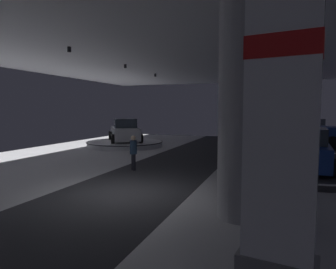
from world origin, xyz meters
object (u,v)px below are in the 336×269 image
object	(u,v)px
display_platform_mid_right	(304,171)
display_car_mid_right	(305,150)
column_right	(242,110)
brand_sign_pylon	(281,138)
display_car_deep_right	(309,130)
display_platform_far_right	(298,149)
display_car_far_left	(125,131)
display_platform_far_left	(125,143)
visitor_walking_near	(133,151)
pickup_truck_far_right	(293,132)
display_platform_deep_right	(309,141)

from	to	relation	value
display_platform_mid_right	display_car_mid_right	world-z (taller)	display_car_mid_right
column_right	display_platform_mid_right	xyz separation A→B (m)	(1.96, 6.00, -2.59)
column_right	brand_sign_pylon	size ratio (longest dim) A/B	1.23
brand_sign_pylon	display_car_deep_right	world-z (taller)	brand_sign_pylon
column_right	display_platform_mid_right	world-z (taller)	column_right
column_right	display_car_mid_right	distance (m)	6.51
display_platform_mid_right	display_platform_far_right	world-z (taller)	display_platform_far_right
display_car_far_left	display_platform_mid_right	bearing A→B (deg)	-27.09
display_car_mid_right	display_platform_far_left	world-z (taller)	display_car_mid_right
visitor_walking_near	display_platform_mid_right	bearing A→B (deg)	13.01
display_platform_mid_right	pickup_truck_far_right	size ratio (longest dim) A/B	1.05
brand_sign_pylon	pickup_truck_far_right	xyz separation A→B (m)	(0.86, 15.61, -0.99)
column_right	display_platform_far_right	xyz separation A→B (m)	(2.09, 13.03, -2.55)
display_platform_mid_right	display_car_mid_right	distance (m)	0.89
brand_sign_pylon	display_car_mid_right	distance (m)	8.69
display_car_mid_right	display_car_deep_right	world-z (taller)	display_car_deep_right
display_platform_mid_right	pickup_truck_far_right	xyz separation A→B (m)	(-0.19, 7.04, 1.14)
brand_sign_pylon	display_platform_far_left	xyz separation A→B (m)	(-10.87, 14.68, -2.09)
pickup_truck_far_right	visitor_walking_near	xyz separation A→B (m)	(-7.04, -8.71, -0.40)
pickup_truck_far_right	column_right	bearing A→B (deg)	-97.72
display_platform_deep_right	visitor_walking_near	xyz separation A→B (m)	(-8.54, -14.77, 0.74)
column_right	display_platform_far_left	distance (m)	15.90
display_platform_far_right	pickup_truck_far_right	world-z (taller)	pickup_truck_far_right
brand_sign_pylon	display_car_deep_right	bearing A→B (deg)	83.74
display_car_deep_right	visitor_walking_near	size ratio (longest dim) A/B	2.84
column_right	pickup_truck_far_right	distance (m)	13.25
display_car_far_left	display_car_mid_right	bearing A→B (deg)	-27.22
column_right	brand_sign_pylon	xyz separation A→B (m)	(0.90, -2.56, -0.45)
pickup_truck_far_right	display_platform_deep_right	world-z (taller)	pickup_truck_far_right
visitor_walking_near	display_platform_deep_right	bearing A→B (deg)	59.96
display_platform_far_right	pickup_truck_far_right	xyz separation A→B (m)	(-0.32, 0.01, 1.10)
display_platform_mid_right	display_platform_deep_right	world-z (taller)	display_platform_deep_right
column_right	display_car_deep_right	xyz separation A→B (m)	(3.29, 19.13, -1.69)
display_platform_far_right	visitor_walking_near	xyz separation A→B (m)	(-7.36, -8.70, 0.70)
display_car_deep_right	display_platform_far_left	bearing A→B (deg)	-152.13
display_platform_far_left	brand_sign_pylon	bearing A→B (deg)	-53.48
display_platform_far_right	display_platform_far_left	bearing A→B (deg)	-175.68
brand_sign_pylon	display_platform_far_right	size ratio (longest dim) A/B	0.79
column_right	display_car_deep_right	distance (m)	19.48
display_platform_far_right	display_car_deep_right	distance (m)	6.27
column_right	visitor_walking_near	bearing A→B (deg)	140.57
column_right	display_car_mid_right	xyz separation A→B (m)	(1.96, 5.97, -1.69)
display_platform_far_right	display_platform_mid_right	bearing A→B (deg)	-91.07
display_car_mid_right	display_platform_deep_right	bearing A→B (deg)	84.29
visitor_walking_near	pickup_truck_far_right	bearing A→B (deg)	51.06
display_car_mid_right	display_platform_far_left	xyz separation A→B (m)	(-11.93, 6.15, -0.85)
display_platform_far_right	display_platform_deep_right	bearing A→B (deg)	79.01
display_platform_mid_right	display_platform_deep_right	bearing A→B (deg)	84.29
pickup_truck_far_right	display_car_deep_right	xyz separation A→B (m)	(1.52, 6.08, -0.24)
display_platform_deep_right	visitor_walking_near	world-z (taller)	visitor_walking_near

